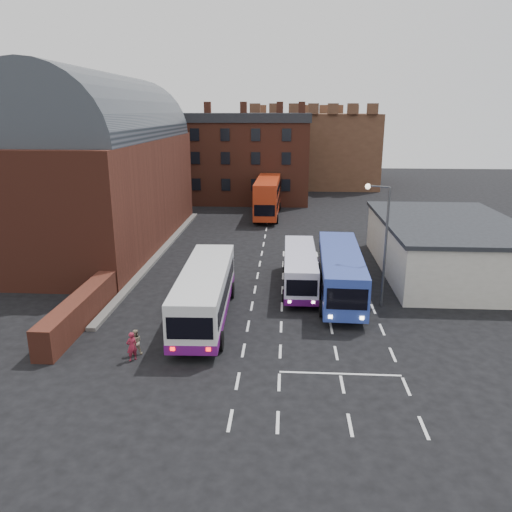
# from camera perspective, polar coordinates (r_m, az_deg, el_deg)

# --- Properties ---
(ground) EXTENTS (180.00, 180.00, 0.00)m
(ground) POSITION_cam_1_polar(r_m,az_deg,el_deg) (28.29, -1.30, -10.00)
(ground) COLOR black
(railway_station) EXTENTS (12.00, 28.00, 16.00)m
(railway_station) POSITION_cam_1_polar(r_m,az_deg,el_deg) (49.79, -17.53, 9.91)
(railway_station) COLOR #602B1E
(railway_station) RESTS_ON ground
(forecourt_wall) EXTENTS (1.20, 10.00, 1.80)m
(forecourt_wall) POSITION_cam_1_polar(r_m,az_deg,el_deg) (32.15, -19.52, -5.90)
(forecourt_wall) COLOR #602B1E
(forecourt_wall) RESTS_ON ground
(cream_building) EXTENTS (10.40, 16.40, 4.25)m
(cream_building) POSITION_cam_1_polar(r_m,az_deg,el_deg) (42.57, 20.95, 1.09)
(cream_building) COLOR beige
(cream_building) RESTS_ON ground
(brick_terrace) EXTENTS (22.00, 10.00, 11.00)m
(brick_terrace) POSITION_cam_1_polar(r_m,az_deg,el_deg) (72.09, -3.00, 10.67)
(brick_terrace) COLOR brown
(brick_terrace) RESTS_ON ground
(castle_keep) EXTENTS (22.00, 22.00, 12.00)m
(castle_keep) POSITION_cam_1_polar(r_m,az_deg,el_deg) (91.58, 6.11, 12.11)
(castle_keep) COLOR brown
(castle_keep) RESTS_ON ground
(bus_white_outbound) EXTENTS (3.28, 11.91, 3.23)m
(bus_white_outbound) POSITION_cam_1_polar(r_m,az_deg,el_deg) (30.90, -5.85, -3.90)
(bus_white_outbound) COLOR silver
(bus_white_outbound) RESTS_ON ground
(bus_white_inbound) EXTENTS (2.49, 9.83, 2.68)m
(bus_white_inbound) POSITION_cam_1_polar(r_m,az_deg,el_deg) (36.55, 5.05, -1.20)
(bus_white_inbound) COLOR silver
(bus_white_inbound) RESTS_ON ground
(bus_blue) EXTENTS (3.29, 11.88, 3.22)m
(bus_blue) POSITION_cam_1_polar(r_m,az_deg,el_deg) (35.01, 9.63, -1.62)
(bus_blue) COLOR #2D43A4
(bus_blue) RESTS_ON ground
(bus_red_double) EXTENTS (3.09, 11.62, 4.63)m
(bus_red_double) POSITION_cam_1_polar(r_m,az_deg,el_deg) (60.91, 1.34, 6.77)
(bus_red_double) COLOR #BA3114
(bus_red_double) RESTS_ON ground
(street_lamp) EXTENTS (1.53, 0.82, 8.08)m
(street_lamp) POSITION_cam_1_polar(r_m,az_deg,el_deg) (32.99, 14.20, 2.37)
(street_lamp) COLOR #484A4C
(street_lamp) RESTS_ON ground
(pedestrian_red) EXTENTS (0.68, 0.67, 1.58)m
(pedestrian_red) POSITION_cam_1_polar(r_m,az_deg,el_deg) (27.01, -14.02, -9.99)
(pedestrian_red) COLOR maroon
(pedestrian_red) RESTS_ON ground
(pedestrian_beige) EXTENTS (0.82, 0.73, 1.41)m
(pedestrian_beige) POSITION_cam_1_polar(r_m,az_deg,el_deg) (27.62, -13.61, -9.54)
(pedestrian_beige) COLOR tan
(pedestrian_beige) RESTS_ON ground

